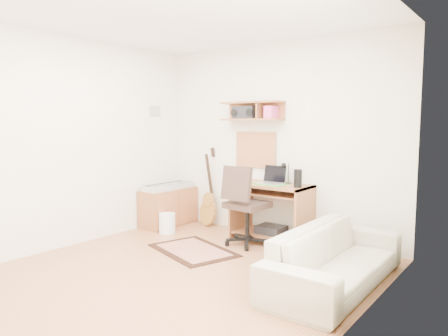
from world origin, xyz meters
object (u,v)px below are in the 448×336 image
Objects in this scene: task_chair at (247,205)px; cabinet at (169,207)px; desk at (271,213)px; printer at (309,242)px; sofa at (336,248)px.

cabinet is at bearing 177.84° from task_chair.
task_chair is at bearing -112.94° from desk.
desk reaches higher than cabinet.
desk is 0.63m from printer.
task_chair is 1.54m from sofa.
desk is at bearing 53.22° from sofa.
sofa is at bearing -14.60° from cabinet.
cabinet is 2.27m from printer.
desk is at bearing 5.90° from cabinet.
task_chair reaches higher than printer.
desk is 0.97× the size of task_chair.
sofa is (0.70, -0.90, 0.28)m from printer.
sofa is (2.96, -0.77, 0.09)m from cabinet.
desk is at bearing -177.21° from printer.
task_chair is 2.37× the size of printer.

